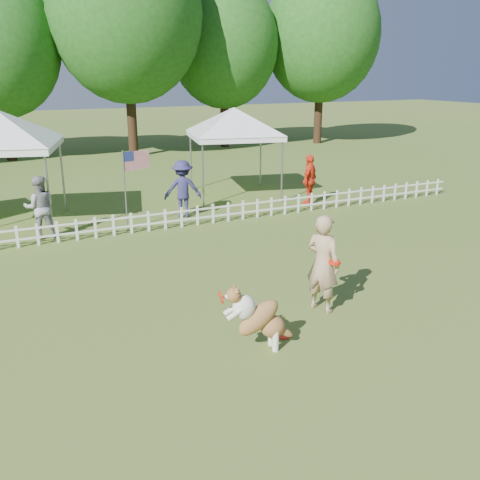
{
  "coord_description": "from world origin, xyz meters",
  "views": [
    {
      "loc": [
        -4.21,
        -7.4,
        4.4
      ],
      "look_at": [
        0.27,
        2.0,
        1.1
      ],
      "focal_mm": 40.0,
      "sensor_mm": 36.0,
      "label": 1
    }
  ],
  "objects_px": {
    "spectator_c": "(309,180)",
    "handler": "(323,264)",
    "spectator_b": "(183,189)",
    "canopy_tent_right": "(234,153)",
    "spectator_a": "(40,207)",
    "canopy_tent_left": "(1,169)",
    "dog": "(260,318)",
    "frisbee_on_turf": "(284,336)",
    "flag_pole": "(125,191)"
  },
  "relations": [
    {
      "from": "handler",
      "to": "canopy_tent_right",
      "type": "xyz_separation_m",
      "value": [
        2.67,
        9.72,
        0.6
      ]
    },
    {
      "from": "canopy_tent_right",
      "to": "flag_pole",
      "type": "relative_size",
      "value": 1.35
    },
    {
      "from": "handler",
      "to": "flag_pole",
      "type": "height_order",
      "value": "flag_pole"
    },
    {
      "from": "flag_pole",
      "to": "spectator_a",
      "type": "distance_m",
      "value": 2.32
    },
    {
      "from": "flag_pole",
      "to": "spectator_b",
      "type": "height_order",
      "value": "flag_pole"
    },
    {
      "from": "canopy_tent_right",
      "to": "spectator_b",
      "type": "relative_size",
      "value": 1.74
    },
    {
      "from": "spectator_b",
      "to": "dog",
      "type": "bearing_deg",
      "value": 93.07
    },
    {
      "from": "canopy_tent_left",
      "to": "spectator_b",
      "type": "height_order",
      "value": "canopy_tent_left"
    },
    {
      "from": "spectator_a",
      "to": "canopy_tent_left",
      "type": "bearing_deg",
      "value": -59.91
    },
    {
      "from": "frisbee_on_turf",
      "to": "canopy_tent_right",
      "type": "bearing_deg",
      "value": 69.58
    },
    {
      "from": "spectator_c",
      "to": "handler",
      "type": "bearing_deg",
      "value": 22.88
    },
    {
      "from": "frisbee_on_turf",
      "to": "spectator_a",
      "type": "distance_m",
      "value": 8.51
    },
    {
      "from": "frisbee_on_turf",
      "to": "canopy_tent_left",
      "type": "height_order",
      "value": "canopy_tent_left"
    },
    {
      "from": "handler",
      "to": "flag_pole",
      "type": "distance_m",
      "value": 7.23
    },
    {
      "from": "frisbee_on_turf",
      "to": "flag_pole",
      "type": "height_order",
      "value": "flag_pole"
    },
    {
      "from": "canopy_tent_left",
      "to": "spectator_a",
      "type": "xyz_separation_m",
      "value": [
        0.79,
        -1.83,
        -0.8
      ]
    },
    {
      "from": "spectator_a",
      "to": "spectator_b",
      "type": "relative_size",
      "value": 0.97
    },
    {
      "from": "spectator_b",
      "to": "canopy_tent_left",
      "type": "bearing_deg",
      "value": -0.77
    },
    {
      "from": "canopy_tent_right",
      "to": "spectator_a",
      "type": "relative_size",
      "value": 1.8
    },
    {
      "from": "handler",
      "to": "spectator_a",
      "type": "bearing_deg",
      "value": 6.85
    },
    {
      "from": "handler",
      "to": "frisbee_on_turf",
      "type": "distance_m",
      "value": 1.65
    },
    {
      "from": "frisbee_on_turf",
      "to": "canopy_tent_left",
      "type": "bearing_deg",
      "value": 111.97
    },
    {
      "from": "dog",
      "to": "canopy_tent_left",
      "type": "distance_m",
      "value": 10.52
    },
    {
      "from": "canopy_tent_right",
      "to": "flag_pole",
      "type": "height_order",
      "value": "canopy_tent_right"
    },
    {
      "from": "canopy_tent_left",
      "to": "spectator_b",
      "type": "xyz_separation_m",
      "value": [
        5.05,
        -1.39,
        -0.77
      ]
    },
    {
      "from": "handler",
      "to": "spectator_c",
      "type": "relative_size",
      "value": 1.1
    },
    {
      "from": "canopy_tent_left",
      "to": "canopy_tent_right",
      "type": "bearing_deg",
      "value": 19.75
    },
    {
      "from": "flag_pole",
      "to": "dog",
      "type": "bearing_deg",
      "value": -102.33
    },
    {
      "from": "frisbee_on_turf",
      "to": "spectator_a",
      "type": "relative_size",
      "value": 0.14
    },
    {
      "from": "canopy_tent_left",
      "to": "flag_pole",
      "type": "bearing_deg",
      "value": -19.56
    },
    {
      "from": "canopy_tent_left",
      "to": "spectator_a",
      "type": "height_order",
      "value": "canopy_tent_left"
    },
    {
      "from": "canopy_tent_left",
      "to": "spectator_c",
      "type": "distance_m",
      "value": 9.67
    },
    {
      "from": "frisbee_on_turf",
      "to": "handler",
      "type": "bearing_deg",
      "value": 28.47
    },
    {
      "from": "handler",
      "to": "spectator_b",
      "type": "relative_size",
      "value": 1.06
    },
    {
      "from": "dog",
      "to": "canopy_tent_right",
      "type": "relative_size",
      "value": 0.38
    },
    {
      "from": "handler",
      "to": "dog",
      "type": "distance_m",
      "value": 2.02
    },
    {
      "from": "spectator_c",
      "to": "flag_pole",
      "type": "bearing_deg",
      "value": -32.87
    },
    {
      "from": "canopy_tent_right",
      "to": "dog",
      "type": "bearing_deg",
      "value": -100.76
    },
    {
      "from": "handler",
      "to": "spectator_a",
      "type": "distance_m",
      "value": 8.41
    },
    {
      "from": "frisbee_on_turf",
      "to": "spectator_a",
      "type": "xyz_separation_m",
      "value": [
        -3.12,
        7.87,
        0.85
      ]
    },
    {
      "from": "handler",
      "to": "spectator_c",
      "type": "xyz_separation_m",
      "value": [
        4.38,
        7.32,
        -0.09
      ]
    },
    {
      "from": "spectator_a",
      "to": "spectator_b",
      "type": "height_order",
      "value": "spectator_b"
    },
    {
      "from": "frisbee_on_turf",
      "to": "flag_pole",
      "type": "xyz_separation_m",
      "value": [
        -0.83,
        7.59,
        1.14
      ]
    },
    {
      "from": "handler",
      "to": "canopy_tent_right",
      "type": "bearing_deg",
      "value": -39.31
    },
    {
      "from": "dog",
      "to": "canopy_tent_right",
      "type": "distance_m",
      "value": 11.54
    },
    {
      "from": "dog",
      "to": "canopy_tent_right",
      "type": "xyz_separation_m",
      "value": [
        4.46,
        10.6,
        0.96
      ]
    },
    {
      "from": "handler",
      "to": "canopy_tent_left",
      "type": "xyz_separation_m",
      "value": [
        -5.1,
        9.05,
        0.72
      ]
    },
    {
      "from": "canopy_tent_right",
      "to": "spectator_b",
      "type": "xyz_separation_m",
      "value": [
        -2.72,
        -2.06,
        -0.66
      ]
    },
    {
      "from": "dog",
      "to": "spectator_a",
      "type": "distance_m",
      "value": 8.48
    },
    {
      "from": "spectator_b",
      "to": "spectator_c",
      "type": "height_order",
      "value": "spectator_b"
    }
  ]
}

